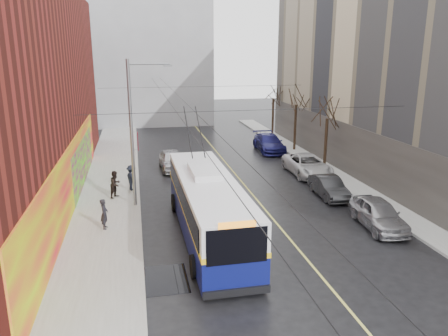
% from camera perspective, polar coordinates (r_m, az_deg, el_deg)
% --- Properties ---
extents(ground, '(140.00, 140.00, 0.00)m').
position_cam_1_polar(ground, '(19.78, 7.90, -13.61)').
color(ground, black).
rests_on(ground, ground).
extents(sidewalk_left, '(4.00, 60.00, 0.15)m').
position_cam_1_polar(sidewalk_left, '(29.87, -14.78, -3.72)').
color(sidewalk_left, gray).
rests_on(sidewalk_left, ground).
extents(sidewalk_right, '(2.00, 60.00, 0.15)m').
position_cam_1_polar(sidewalk_right, '(33.38, 15.74, -1.80)').
color(sidewalk_right, gray).
rests_on(sidewalk_right, ground).
extents(lane_line, '(0.12, 50.00, 0.01)m').
position_cam_1_polar(lane_line, '(32.61, 2.29, -1.76)').
color(lane_line, '#BFB74C').
rests_on(lane_line, ground).
extents(building_right, '(14.06, 36.00, 16.00)m').
position_cam_1_polar(building_right, '(38.08, 26.20, 11.40)').
color(building_right, tan).
rests_on(building_right, ground).
extents(building_far, '(20.50, 12.10, 18.00)m').
position_cam_1_polar(building_far, '(61.28, -11.92, 14.38)').
color(building_far, gray).
rests_on(building_far, ground).
extents(streetlight_pole, '(2.65, 0.60, 9.00)m').
position_cam_1_polar(streetlight_pole, '(26.69, -11.67, 4.85)').
color(streetlight_pole, slate).
rests_on(streetlight_pole, ground).
extents(catenary_wires, '(18.00, 60.00, 0.22)m').
position_cam_1_polar(catenary_wires, '(31.42, -5.19, 9.18)').
color(catenary_wires, black).
extents(tree_near, '(3.20, 3.20, 6.40)m').
position_cam_1_polar(tree_near, '(35.90, 13.40, 7.53)').
color(tree_near, black).
rests_on(tree_near, ground).
extents(tree_mid, '(3.20, 3.20, 6.68)m').
position_cam_1_polar(tree_mid, '(42.28, 9.44, 9.20)').
color(tree_mid, black).
rests_on(tree_mid, ground).
extents(tree_far, '(3.20, 3.20, 6.57)m').
position_cam_1_polar(tree_far, '(48.86, 6.49, 9.94)').
color(tree_far, black).
rests_on(tree_far, ground).
extents(puddle, '(2.71, 2.59, 0.01)m').
position_cam_1_polar(puddle, '(19.37, -8.90, -14.29)').
color(puddle, black).
rests_on(puddle, ground).
extents(pigeons_flying, '(3.08, 2.48, 2.31)m').
position_cam_1_polar(pigeons_flying, '(27.06, -3.25, 10.10)').
color(pigeons_flying, slate).
extents(trolleybus, '(3.11, 12.86, 6.07)m').
position_cam_1_polar(trolleybus, '(22.67, -2.09, -4.95)').
color(trolleybus, '#0A0F51').
rests_on(trolleybus, ground).
extents(parked_car_a, '(2.26, 4.80, 1.59)m').
position_cam_1_polar(parked_car_a, '(25.52, 19.52, -5.64)').
color(parked_car_a, '#99999D').
rests_on(parked_car_a, ground).
extents(parked_car_b, '(1.60, 4.23, 1.38)m').
position_cam_1_polar(parked_car_b, '(29.80, 13.54, -2.44)').
color(parked_car_b, '#252628').
rests_on(parked_car_b, ground).
extents(parked_car_c, '(2.62, 5.66, 1.57)m').
position_cam_1_polar(parked_car_c, '(34.79, 10.82, 0.40)').
color(parked_car_c, silver).
rests_on(parked_car_c, ground).
extents(parked_car_d, '(2.51, 5.71, 1.63)m').
position_cam_1_polar(parked_car_d, '(42.46, 5.90, 3.28)').
color(parked_car_d, navy).
rests_on(parked_car_d, ground).
extents(following_car, '(2.05, 4.75, 1.59)m').
position_cam_1_polar(following_car, '(35.93, -6.83, 1.05)').
color(following_car, '#B5B6BB').
rests_on(following_car, ground).
extents(pedestrian_a, '(0.45, 0.64, 1.67)m').
position_cam_1_polar(pedestrian_a, '(24.38, -15.37, -5.80)').
color(pedestrian_a, black).
rests_on(pedestrian_a, sidewalk_left).
extents(pedestrian_b, '(1.06, 1.10, 1.78)m').
position_cam_1_polar(pedestrian_b, '(29.27, -13.98, -2.06)').
color(pedestrian_b, black).
rests_on(pedestrian_b, sidewalk_left).
extents(pedestrian_c, '(1.06, 1.30, 1.76)m').
position_cam_1_polar(pedestrian_c, '(30.54, -12.00, -1.25)').
color(pedestrian_c, black).
rests_on(pedestrian_c, sidewalk_left).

